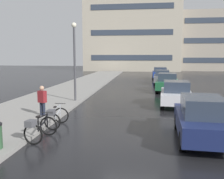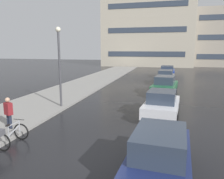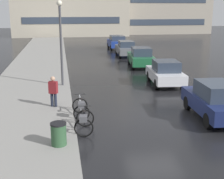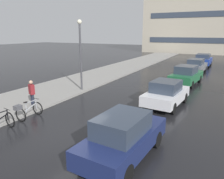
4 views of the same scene
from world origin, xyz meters
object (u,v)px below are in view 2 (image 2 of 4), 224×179
(car_navy, at_px, (159,156))
(streetlamp, at_px, (59,60))
(car_blue, at_px, (167,71))
(car_grey, at_px, (166,77))
(pedestrian, at_px, (9,112))
(bicycle_second, at_px, (9,135))
(car_white, at_px, (162,104))
(car_green, at_px, (165,85))

(car_navy, xyz_separation_m, streetlamp, (-6.61, 6.77, 2.36))
(car_blue, relative_size, streetlamp, 0.78)
(car_grey, relative_size, streetlamp, 0.86)
(car_blue, height_order, pedestrian, pedestrian)
(car_grey, xyz_separation_m, car_blue, (0.15, 5.90, 0.04))
(car_navy, bearing_deg, bicycle_second, 171.03)
(car_grey, distance_m, car_blue, 5.90)
(car_grey, xyz_separation_m, streetlamp, (-6.56, -12.15, 2.38))
(streetlamp, bearing_deg, car_white, -3.61)
(bicycle_second, height_order, car_white, car_white)
(car_green, relative_size, car_blue, 1.09)
(car_blue, xyz_separation_m, pedestrian, (-7.17, -22.40, 0.09))
(bicycle_second, distance_m, car_navy, 5.95)
(car_blue, distance_m, pedestrian, 23.52)
(pedestrian, bearing_deg, car_blue, 72.25)
(bicycle_second, bearing_deg, car_navy, -8.97)
(car_green, xyz_separation_m, streetlamp, (-6.57, -6.10, 2.36))
(car_white, relative_size, car_grey, 0.89)
(car_grey, bearing_deg, streetlamp, -118.36)
(car_green, bearing_deg, pedestrian, -123.97)
(car_green, relative_size, streetlamp, 0.85)
(car_blue, bearing_deg, pedestrian, -107.75)
(car_navy, xyz_separation_m, car_green, (-0.04, 12.86, -0.00))
(car_navy, distance_m, car_blue, 24.81)
(car_navy, height_order, streetlamp, streetlamp)
(car_green, distance_m, car_grey, 6.05)
(car_navy, xyz_separation_m, car_white, (-0.11, 6.35, -0.03))
(car_navy, bearing_deg, car_blue, 89.80)
(car_green, bearing_deg, car_grey, 90.15)
(car_navy, bearing_deg, car_grey, 90.17)
(bicycle_second, distance_m, car_white, 7.92)
(bicycle_second, bearing_deg, car_white, 43.30)
(bicycle_second, height_order, pedestrian, pedestrian)
(car_green, bearing_deg, streetlamp, -137.16)
(car_blue, height_order, streetlamp, streetlamp)
(bicycle_second, bearing_deg, streetlamp, 97.24)
(car_navy, distance_m, pedestrian, 7.48)
(car_green, height_order, pedestrian, pedestrian)
(car_white, distance_m, pedestrian, 8.01)
(car_blue, bearing_deg, car_navy, -90.20)
(car_white, bearing_deg, car_blue, 89.37)
(car_green, relative_size, pedestrian, 2.73)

